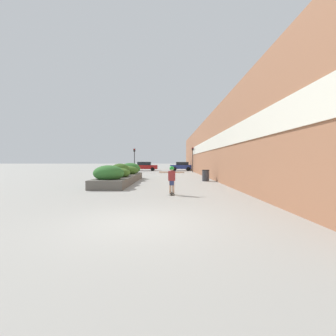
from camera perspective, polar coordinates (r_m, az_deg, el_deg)
ground_plane at (r=6.54m, az=-7.52°, el=-13.68°), size 300.00×300.00×0.00m
building_wall_right at (r=27.69m, az=9.40°, el=4.73°), size 0.67×47.97×6.37m
planter_box at (r=18.74m, az=-11.47°, el=-1.59°), size 2.26×10.09×1.56m
skateboard at (r=11.69m, az=1.11°, el=-6.46°), size 0.27×0.80×0.09m
skateboarder at (r=11.60m, az=1.11°, el=-2.22°), size 1.31×0.24×1.40m
trash_bin at (r=19.79m, az=9.69°, el=-1.87°), size 0.63×0.63×0.98m
car_leftmost at (r=40.55m, az=3.58°, el=0.48°), size 3.97×2.06×1.58m
car_center_left at (r=40.70m, az=-5.68°, el=0.48°), size 4.33×2.03×1.61m
traffic_light_left at (r=35.22m, az=-8.38°, el=2.96°), size 0.28×0.30×3.67m
traffic_light_right at (r=34.82m, az=6.46°, el=3.15°), size 0.28×0.30×3.85m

